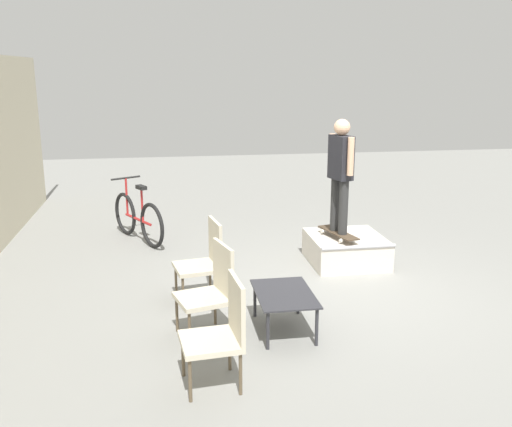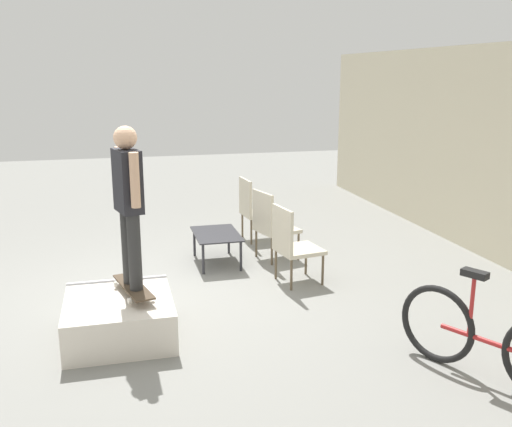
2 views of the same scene
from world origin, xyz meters
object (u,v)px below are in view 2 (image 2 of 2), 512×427
(person_skater, at_px, (128,195))
(patio_chair_center, at_px, (271,223))
(patio_chair_left, at_px, (254,207))
(bicycle, at_px, (489,339))
(skate_ramp_box, at_px, (119,319))
(patio_chair_right, at_px, (292,242))
(coffee_table, at_px, (216,237))
(skateboard_on_ramp, at_px, (133,287))

(person_skater, bearing_deg, patio_chair_center, 119.51)
(person_skater, distance_m, patio_chair_left, 3.66)
(bicycle, bearing_deg, skate_ramp_box, -146.74)
(patio_chair_right, xyz_separation_m, bicycle, (2.67, 0.90, -0.15))
(skate_ramp_box, xyz_separation_m, patio_chair_left, (-3.03, 2.14, 0.34))
(patio_chair_center, bearing_deg, coffee_table, 72.77)
(patio_chair_left, height_order, bicycle, bicycle)
(skateboard_on_ramp, height_order, patio_chair_right, patio_chair_right)
(skate_ramp_box, xyz_separation_m, skateboard_on_ramp, (-0.09, 0.16, 0.29))
(person_skater, relative_size, patio_chair_left, 1.61)
(patio_chair_right, bearing_deg, skate_ramp_box, 106.63)
(skate_ramp_box, bearing_deg, skateboard_on_ramp, 121.23)
(bicycle, bearing_deg, skateboard_on_ramp, -149.40)
(coffee_table, bearing_deg, person_skater, -31.67)
(skateboard_on_ramp, height_order, person_skater, person_skater)
(patio_chair_left, distance_m, patio_chair_center, 1.01)
(skate_ramp_box, height_order, patio_chair_center, patio_chair_center)
(coffee_table, xyz_separation_m, patio_chair_left, (-0.98, 0.78, 0.15))
(person_skater, height_order, patio_chair_center, person_skater)
(patio_chair_left, xyz_separation_m, bicycle, (4.66, 0.90, -0.15))
(person_skater, relative_size, patio_chair_center, 1.61)
(patio_chair_left, relative_size, bicycle, 0.66)
(person_skater, xyz_separation_m, patio_chair_right, (-0.95, 1.99, -0.90))
(patio_chair_right, bearing_deg, patio_chair_left, -9.35)
(patio_chair_left, height_order, patio_chair_center, same)
(skate_ramp_box, relative_size, bicycle, 0.73)
(skate_ramp_box, height_order, person_skater, person_skater)
(skate_ramp_box, relative_size, patio_chair_center, 1.12)
(coffee_table, bearing_deg, skateboard_on_ramp, -31.67)
(skateboard_on_ramp, height_order, bicycle, bicycle)
(coffee_table, bearing_deg, skate_ramp_box, -33.59)
(skate_ramp_box, relative_size, coffee_table, 1.22)
(person_skater, xyz_separation_m, patio_chair_center, (-1.93, 1.99, -0.90))
(patio_chair_left, bearing_deg, patio_chair_right, 174.53)
(person_skater, height_order, coffee_table, person_skater)
(patio_chair_left, xyz_separation_m, patio_chair_right, (1.99, 0.00, 0.00))
(patio_chair_center, bearing_deg, person_skater, 118.91)
(patio_chair_left, distance_m, bicycle, 4.75)
(skate_ramp_box, distance_m, coffee_table, 2.47)
(person_skater, xyz_separation_m, patio_chair_left, (-2.94, 1.99, -0.90))
(bicycle, bearing_deg, coffee_table, 175.96)
(coffee_table, xyz_separation_m, patio_chair_center, (0.03, 0.78, 0.15))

